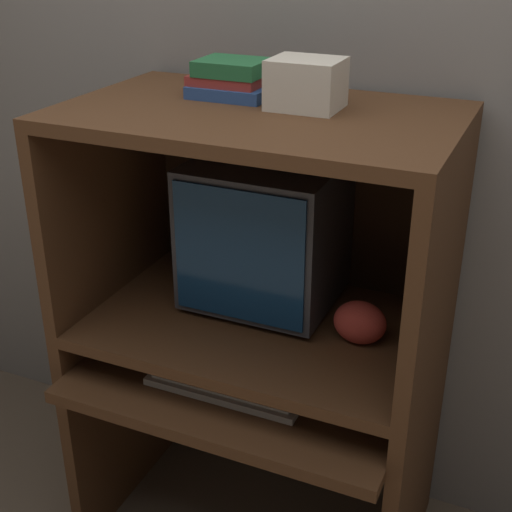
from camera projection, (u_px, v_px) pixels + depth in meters
wall_back at (309, 120)px, 2.18m from camera, size 6.00×0.06×2.60m
desk_base at (251, 433)px, 2.19m from camera, size 1.02×0.73×0.68m
desk_monitor_shelf at (259, 327)px, 2.09m from camera, size 1.02×0.65×0.13m
hutch_upper at (264, 181)px, 1.93m from camera, size 1.02×0.65×0.62m
crt_monitor at (265, 232)px, 2.08m from camera, size 0.42×0.38×0.44m
keyboard at (227, 386)px, 1.97m from camera, size 0.45×0.15×0.03m
mouse at (332, 412)px, 1.86m from camera, size 0.07×0.05×0.03m
snack_bag at (360, 322)px, 1.94m from camera, size 0.15×0.11×0.12m
book_stack at (231, 79)px, 1.92m from camera, size 0.22×0.16×0.10m
storage_box at (306, 84)px, 1.80m from camera, size 0.18×0.15×0.13m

